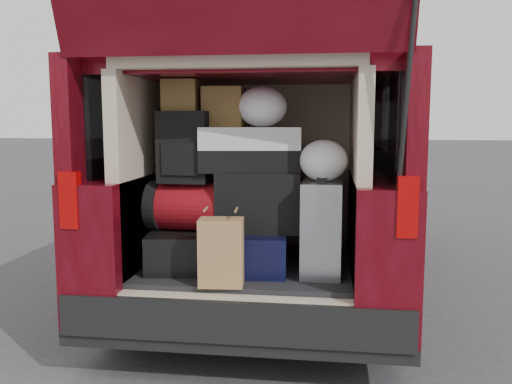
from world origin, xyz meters
TOP-DOWN VIEW (x-y plane):
  - ground at (0.00, 0.00)m, footprint 80.00×80.00m
  - minivan at (0.00, 1.86)m, footprint 1.90×5.35m
  - load_floor at (0.00, 0.28)m, footprint 1.24×1.05m
  - black_hardshell at (-0.38, 0.17)m, footprint 0.47×0.61m
  - navy_hardshell at (0.03, 0.16)m, footprint 0.47×0.56m
  - silver_roller at (0.45, 0.10)m, footprint 0.23×0.37m
  - kraft_bag at (-0.08, -0.20)m, footprint 0.25×0.17m
  - red_duffel at (-0.36, 0.17)m, footprint 0.47×0.33m
  - black_soft_case at (0.07, 0.17)m, footprint 0.51×0.33m
  - backpack at (-0.37, 0.13)m, footprint 0.30×0.19m
  - twotone_duffel at (0.01, 0.19)m, footprint 0.62×0.38m
  - grocery_sack_lower at (-0.39, 0.18)m, footprint 0.21×0.17m
  - grocery_sack_upper at (-0.15, 0.24)m, footprint 0.24×0.19m
  - plastic_bag_center at (0.08, 0.22)m, footprint 0.32×0.30m
  - plastic_bag_right at (0.45, 0.09)m, footprint 0.31×0.29m

SIDE VIEW (x-z plane):
  - ground at x=0.00m, z-range 0.00..0.00m
  - load_floor at x=0.00m, z-range 0.00..0.55m
  - black_hardshell at x=-0.38m, z-range 0.55..0.77m
  - navy_hardshell at x=0.03m, z-range 0.55..0.78m
  - kraft_bag at x=-0.08m, z-range 0.55..0.91m
  - silver_roller at x=0.45m, z-range 0.55..1.09m
  - minivan at x=0.00m, z-range -0.47..2.29m
  - red_duffel at x=-0.36m, z-range 0.77..1.07m
  - black_soft_case at x=0.07m, z-range 0.78..1.13m
  - plastic_bag_right at x=0.45m, z-range 1.09..1.33m
  - twotone_duffel at x=0.01m, z-range 1.13..1.40m
  - backpack at x=-0.37m, z-range 1.07..1.49m
  - grocery_sack_upper at x=-0.15m, z-range 1.40..1.63m
  - plastic_bag_center at x=0.08m, z-range 1.40..1.63m
  - grocery_sack_lower at x=-0.39m, z-range 1.49..1.67m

